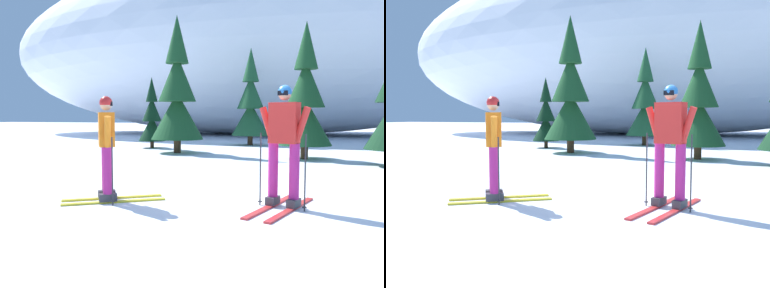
# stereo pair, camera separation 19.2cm
# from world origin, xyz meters

# --- Properties ---
(ground_plane) EXTENTS (120.00, 120.00, 0.00)m
(ground_plane) POSITION_xyz_m (0.00, 0.00, 0.00)
(ground_plane) COLOR white
(skier_red_jacket) EXTENTS (0.91, 1.85, 1.85)m
(skier_red_jacket) POSITION_xyz_m (0.59, -0.40, 0.97)
(skier_red_jacket) COLOR red
(skier_red_jacket) RESTS_ON ground
(skier_orange_jacket) EXTENTS (1.59, 1.26, 1.70)m
(skier_orange_jacket) POSITION_xyz_m (-2.17, -0.81, 0.88)
(skier_orange_jacket) COLOR gold
(skier_orange_jacket) RESTS_ON ground
(pine_tree_far_left) EXTENTS (1.16, 1.16, 3.01)m
(pine_tree_far_left) POSITION_xyz_m (-5.73, 9.07, 1.26)
(pine_tree_far_left) COLOR #47301E
(pine_tree_far_left) RESTS_ON ground
(pine_tree_left) EXTENTS (1.95, 1.95, 5.06)m
(pine_tree_left) POSITION_xyz_m (-3.93, 7.32, 2.11)
(pine_tree_left) COLOR #47301E
(pine_tree_left) RESTS_ON ground
(pine_tree_center_left) EXTENTS (1.74, 1.74, 4.51)m
(pine_tree_center_left) POSITION_xyz_m (-1.98, 11.94, 1.89)
(pine_tree_center_left) COLOR #47301E
(pine_tree_center_left) RESTS_ON ground
(pine_tree_center) EXTENTS (1.69, 1.69, 4.36)m
(pine_tree_center) POSITION_xyz_m (0.65, 6.65, 1.83)
(pine_tree_center) COLOR #47301E
(pine_tree_center) RESTS_ON ground
(snow_ridge_background) EXTENTS (39.38, 18.68, 12.47)m
(snow_ridge_background) POSITION_xyz_m (-3.23, 22.64, 6.24)
(snow_ridge_background) COLOR white
(snow_ridge_background) RESTS_ON ground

